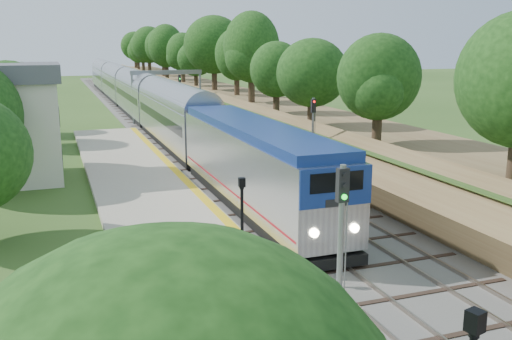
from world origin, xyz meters
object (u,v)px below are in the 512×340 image
object	(u,v)px
train	(139,99)
signal_platform	(341,239)
signal_gantry	(167,82)
lamppost_far	(242,232)
signal_farside	(313,130)

from	to	relation	value
train	signal_platform	world-z (taller)	signal_platform
signal_gantry	signal_platform	distance (m)	53.12
signal_gantry	lamppost_far	distance (m)	47.01
signal_gantry	signal_platform	xyz separation A→B (m)	(-5.37, -52.84, -0.94)
signal_gantry	lamppost_far	world-z (taller)	signal_gantry
lamppost_far	signal_platform	size ratio (longest dim) A/B	0.70
signal_gantry	signal_platform	size ratio (longest dim) A/B	1.48
train	lamppost_far	distance (m)	52.37
signal_gantry	signal_farside	distance (m)	32.09
train	lamppost_far	world-z (taller)	train
lamppost_far	signal_farside	distance (m)	17.80
train	signal_farside	size ratio (longest dim) A/B	19.13
signal_platform	signal_gantry	bearing A→B (deg)	84.20
signal_gantry	lamppost_far	xyz separation A→B (m)	(-6.26, -46.52, -2.67)
train	signal_platform	distance (m)	58.64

